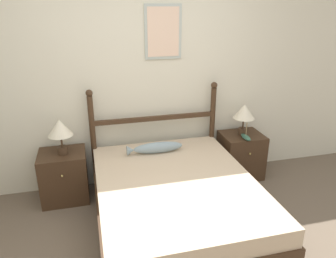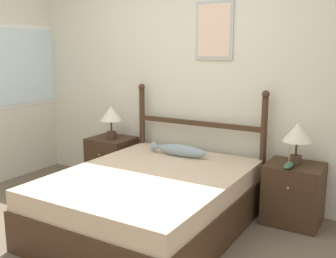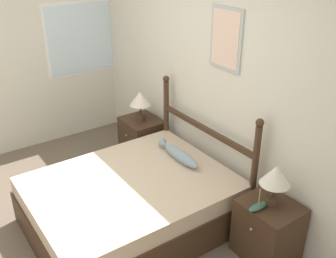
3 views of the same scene
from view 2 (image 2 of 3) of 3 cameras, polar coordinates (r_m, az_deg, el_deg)
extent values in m
plane|color=brown|center=(3.28, -11.69, -17.66)|extent=(16.00, 16.00, 0.00)
cube|color=beige|center=(4.31, 3.40, 7.31)|extent=(6.40, 0.06, 2.55)
cube|color=#ADB7B2|center=(4.14, 6.76, 13.99)|extent=(0.41, 0.02, 0.58)
cube|color=beige|center=(4.13, 6.69, 14.00)|extent=(0.35, 0.01, 0.52)
cube|color=white|center=(5.28, -20.05, 8.57)|extent=(0.01, 1.02, 0.99)
cube|color=silver|center=(5.27, -20.00, 8.57)|extent=(0.01, 0.94, 0.91)
cube|color=#3D2819|center=(3.60, -2.53, -11.65)|extent=(1.50, 1.90, 0.35)
cube|color=#CCB293|center=(3.51, -2.57, -7.76)|extent=(1.46, 1.86, 0.17)
cylinder|color=#3D2819|center=(4.59, -3.74, -1.38)|extent=(0.06, 0.06, 1.13)
sphere|color=#3D2819|center=(4.49, -3.84, 6.10)|extent=(0.08, 0.08, 0.08)
cylinder|color=#3D2819|center=(3.98, 13.58, -3.70)|extent=(0.06, 0.06, 1.13)
sphere|color=#3D2819|center=(3.87, 14.00, 4.91)|extent=(0.08, 0.08, 0.08)
cube|color=#3D2819|center=(4.18, 4.34, 0.84)|extent=(1.43, 0.04, 0.05)
cube|color=#3D2819|center=(4.75, -8.12, -4.58)|extent=(0.50, 0.43, 0.56)
sphere|color=tan|center=(4.55, -9.95, -3.74)|extent=(0.02, 0.02, 0.02)
cube|color=#3D2819|center=(3.85, 17.74, -8.92)|extent=(0.50, 0.43, 0.56)
sphere|color=tan|center=(3.60, 17.02, -8.21)|extent=(0.02, 0.02, 0.02)
cylinder|color=#422D1E|center=(4.65, -8.19, -0.84)|extent=(0.11, 0.11, 0.08)
cylinder|color=#422D1E|center=(4.63, -8.22, 0.44)|extent=(0.02, 0.02, 0.13)
cone|color=beige|center=(4.60, -8.28, 2.28)|extent=(0.26, 0.26, 0.17)
cylinder|color=#422D1E|center=(3.75, 18.02, -4.28)|extent=(0.11, 0.11, 0.08)
cylinder|color=#422D1E|center=(3.73, 18.12, -2.70)|extent=(0.02, 0.02, 0.13)
cone|color=beige|center=(3.70, 18.26, -0.44)|extent=(0.26, 0.26, 0.17)
ellipsoid|color=#386651|center=(3.63, 17.11, -5.04)|extent=(0.07, 0.21, 0.05)
cylinder|color=#997F56|center=(3.61, 17.21, -3.49)|extent=(0.01, 0.01, 0.16)
ellipsoid|color=#8499A3|center=(3.99, 2.02, -3.15)|extent=(0.55, 0.12, 0.12)
cone|color=#8499A3|center=(4.14, -1.72, -2.60)|extent=(0.08, 0.11, 0.11)
camera|label=1|loc=(2.62, -57.81, 17.21)|focal=35.00mm
camera|label=3|loc=(1.89, 76.29, 36.84)|focal=42.00mm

